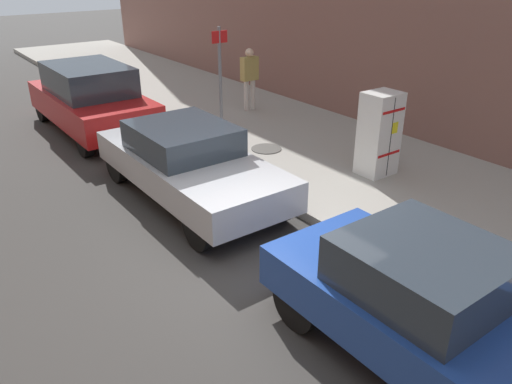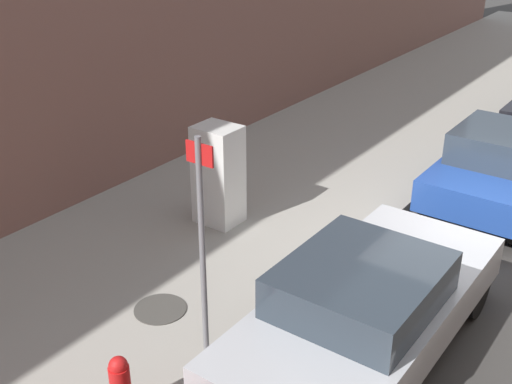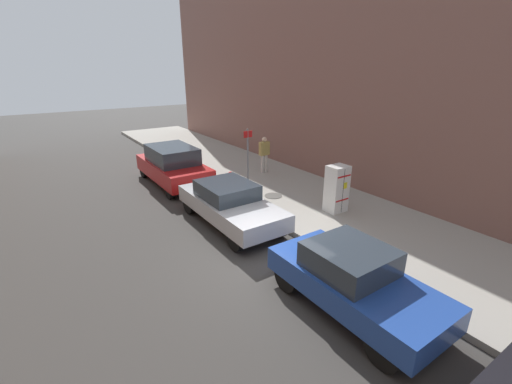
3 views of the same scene
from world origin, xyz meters
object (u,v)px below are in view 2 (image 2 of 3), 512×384
street_sign_post (202,240)px  parked_hatchback_blue (502,165)px  discarded_refrigerator (218,175)px  parked_sedan_silver (366,308)px

street_sign_post → parked_hatchback_blue: bearing=77.0°
discarded_refrigerator → parked_sedan_silver: discarded_refrigerator is taller
parked_hatchback_blue → discarded_refrigerator: bearing=-132.6°
parked_hatchback_blue → street_sign_post: bearing=-103.0°
discarded_refrigerator → parked_sedan_silver: (3.47, -1.53, -0.26)m
parked_sedan_silver → discarded_refrigerator: bearing=156.2°
street_sign_post → parked_hatchback_blue: 6.72m
discarded_refrigerator → parked_sedan_silver: 3.81m
street_sign_post → parked_sedan_silver: 2.13m
street_sign_post → parked_sedan_silver: street_sign_post is taller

